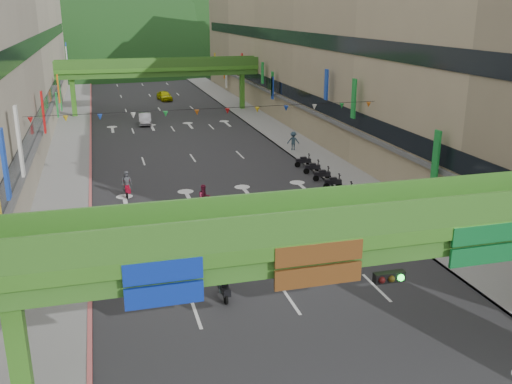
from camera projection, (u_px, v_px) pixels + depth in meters
road_slab at (178, 136)px, 61.79m from camera, size 18.00×140.00×0.02m
sidewalk_left at (72, 141)px, 58.99m from camera, size 4.00×140.00×0.15m
sidewalk_right at (274, 130)px, 64.56m from camera, size 4.00×140.00×0.15m
curb_left at (91, 140)px, 59.46m from camera, size 0.20×140.00×0.18m
curb_right at (258, 131)px, 64.07m from camera, size 0.20×140.00×0.18m
building_row_right at (343, 44)px, 63.71m from camera, size 12.80×95.00×19.00m
overpass_near at (380, 251)px, 19.49m from camera, size 28.00×12.27×7.10m
overpass_far at (160, 72)px, 73.92m from camera, size 28.00×2.20×7.10m
hill_left at (69, 59)px, 158.97m from camera, size 168.00×140.00×112.00m
hill_right at (198, 51)px, 187.47m from camera, size 208.00×176.00×128.00m
bunting_string at (212, 112)px, 41.62m from camera, size 26.00×0.36×0.47m
scooter_rider_near at (224, 278)px, 26.72m from camera, size 0.70×1.60×2.20m
scooter_rider_mid at (204, 200)px, 37.55m from camera, size 0.98×1.59×2.15m
scooter_rider_left at (122, 256)px, 29.05m from camera, size 1.07×1.60×2.13m
scooter_rider_far at (127, 184)px, 41.59m from camera, size 0.81×1.60×1.91m
parked_scooter_row at (322, 174)px, 45.51m from camera, size 1.60×9.41×1.08m
car_silver at (145, 119)px, 67.83m from camera, size 1.64×4.10×1.32m
car_yellow at (164, 96)px, 85.79m from camera, size 2.27×4.37×1.42m
pedestrian_dark at (428, 222)px, 34.12m from camera, size 1.17×0.89×1.85m
pedestrian_blue at (293, 142)px, 54.83m from camera, size 0.97×0.80×1.79m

